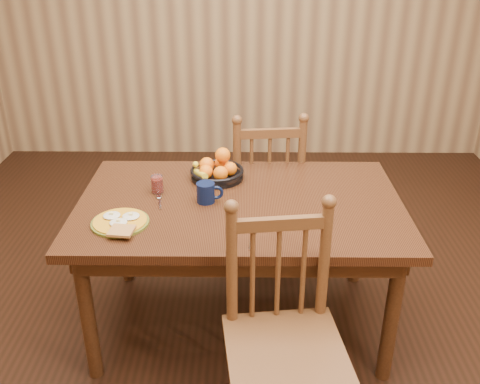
{
  "coord_description": "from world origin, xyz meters",
  "views": [
    {
      "loc": [
        0.02,
        -2.35,
        1.96
      ],
      "look_at": [
        0.0,
        0.0,
        0.8
      ],
      "focal_mm": 40.0,
      "sensor_mm": 36.0,
      "label": 1
    }
  ],
  "objects_px": {
    "breakfast_plate": "(120,222)",
    "chair_near": "(283,339)",
    "dining_table": "(240,216)",
    "coffee_mug": "(207,192)",
    "chair_far": "(265,191)",
    "fruit_bowl": "(217,170)"
  },
  "relations": [
    {
      "from": "fruit_bowl",
      "to": "coffee_mug",
      "type": "bearing_deg",
      "value": -97.58
    },
    {
      "from": "coffee_mug",
      "to": "chair_near",
      "type": "bearing_deg",
      "value": -63.7
    },
    {
      "from": "coffee_mug",
      "to": "dining_table",
      "type": "bearing_deg",
      "value": 2.81
    },
    {
      "from": "breakfast_plate",
      "to": "chair_near",
      "type": "bearing_deg",
      "value": -32.76
    },
    {
      "from": "chair_far",
      "to": "chair_near",
      "type": "xyz_separation_m",
      "value": [
        0.03,
        -1.34,
        0.0
      ]
    },
    {
      "from": "dining_table",
      "to": "chair_far",
      "type": "xyz_separation_m",
      "value": [
        0.15,
        0.64,
        -0.17
      ]
    },
    {
      "from": "dining_table",
      "to": "breakfast_plate",
      "type": "height_order",
      "value": "breakfast_plate"
    },
    {
      "from": "chair_far",
      "to": "coffee_mug",
      "type": "relative_size",
      "value": 7.58
    },
    {
      "from": "dining_table",
      "to": "chair_far",
      "type": "height_order",
      "value": "chair_far"
    },
    {
      "from": "fruit_bowl",
      "to": "breakfast_plate",
      "type": "bearing_deg",
      "value": -129.43
    },
    {
      "from": "chair_near",
      "to": "breakfast_plate",
      "type": "relative_size",
      "value": 3.48
    },
    {
      "from": "dining_table",
      "to": "coffee_mug",
      "type": "distance_m",
      "value": 0.21
    },
    {
      "from": "dining_table",
      "to": "fruit_bowl",
      "type": "distance_m",
      "value": 0.33
    },
    {
      "from": "dining_table",
      "to": "coffee_mug",
      "type": "xyz_separation_m",
      "value": [
        -0.16,
        -0.01,
        0.14
      ]
    },
    {
      "from": "chair_near",
      "to": "dining_table",
      "type": "bearing_deg",
      "value": 97.29
    },
    {
      "from": "chair_near",
      "to": "fruit_bowl",
      "type": "relative_size",
      "value": 3.51
    },
    {
      "from": "dining_table",
      "to": "chair_near",
      "type": "height_order",
      "value": "chair_near"
    },
    {
      "from": "breakfast_plate",
      "to": "coffee_mug",
      "type": "height_order",
      "value": "coffee_mug"
    },
    {
      "from": "dining_table",
      "to": "fruit_bowl",
      "type": "relative_size",
      "value": 5.52
    },
    {
      "from": "breakfast_plate",
      "to": "coffee_mug",
      "type": "relative_size",
      "value": 2.2
    },
    {
      "from": "chair_near",
      "to": "fruit_bowl",
      "type": "height_order",
      "value": "chair_near"
    },
    {
      "from": "chair_near",
      "to": "breakfast_plate",
      "type": "distance_m",
      "value": 0.9
    }
  ]
}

